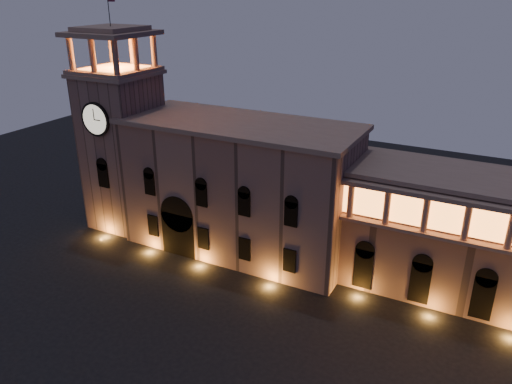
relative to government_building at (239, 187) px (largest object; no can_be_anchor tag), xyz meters
The scene contains 3 objects.
ground 23.71m from the government_building, 84.59° to the right, with size 160.00×160.00×0.00m, color black.
government_building is the anchor object (origin of this frame).
clock_tower 18.82m from the government_building, behind, with size 9.80×9.80×32.40m.
Camera 1 is at (27.89, -31.03, 33.44)m, focal length 35.00 mm.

